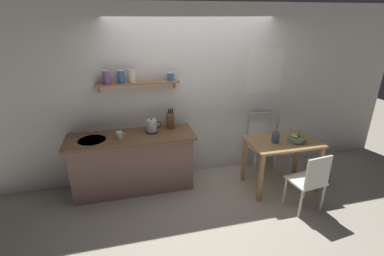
% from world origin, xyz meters
% --- Properties ---
extents(ground_plane, '(14.00, 14.00, 0.00)m').
position_xyz_m(ground_plane, '(0.00, 0.00, 0.00)').
color(ground_plane, '#BCB29E').
extents(back_wall, '(6.80, 0.11, 2.70)m').
position_xyz_m(back_wall, '(0.20, 0.65, 1.35)').
color(back_wall, white).
rests_on(back_wall, ground_plane).
extents(kitchen_counter, '(1.83, 0.63, 0.90)m').
position_xyz_m(kitchen_counter, '(-1.00, 0.32, 0.46)').
color(kitchen_counter, gray).
rests_on(kitchen_counter, ground_plane).
extents(wall_shelf, '(1.19, 0.20, 0.32)m').
position_xyz_m(wall_shelf, '(-0.91, 0.49, 1.68)').
color(wall_shelf, '#9E6B3D').
extents(dining_table, '(1.05, 0.66, 0.78)m').
position_xyz_m(dining_table, '(1.20, -0.16, 0.65)').
color(dining_table, tan).
rests_on(dining_table, ground_plane).
extents(dining_chair_near, '(0.47, 0.43, 0.87)m').
position_xyz_m(dining_chair_near, '(1.25, -0.80, 0.49)').
color(dining_chair_near, white).
rests_on(dining_chair_near, ground_plane).
extents(dining_chair_far, '(0.44, 0.43, 1.00)m').
position_xyz_m(dining_chair_far, '(1.14, 0.42, 0.55)').
color(dining_chair_far, silver).
rests_on(dining_chair_far, ground_plane).
extents(fruit_bowl, '(0.25, 0.25, 0.13)m').
position_xyz_m(fruit_bowl, '(1.36, -0.22, 0.83)').
color(fruit_bowl, slate).
rests_on(fruit_bowl, dining_table).
extents(twig_vase, '(0.11, 0.11, 0.44)m').
position_xyz_m(twig_vase, '(1.05, -0.18, 0.86)').
color(twig_vase, '#475675').
rests_on(twig_vase, dining_table).
extents(electric_kettle, '(0.26, 0.17, 0.22)m').
position_xyz_m(electric_kettle, '(-0.68, 0.35, 1.00)').
color(electric_kettle, black).
rests_on(electric_kettle, kitchen_counter).
extents(knife_block, '(0.10, 0.19, 0.33)m').
position_xyz_m(knife_block, '(-0.39, 0.46, 1.03)').
color(knife_block, brown).
rests_on(knife_block, kitchen_counter).
extents(coffee_mug_by_sink, '(0.13, 0.08, 0.11)m').
position_xyz_m(coffee_mug_by_sink, '(-1.15, 0.23, 0.95)').
color(coffee_mug_by_sink, white).
rests_on(coffee_mug_by_sink, kitchen_counter).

